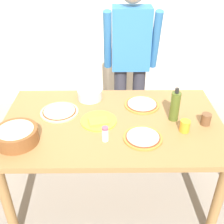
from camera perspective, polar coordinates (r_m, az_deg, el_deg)
ground at (r=2.56m, az=0.01°, el=-16.08°), size 8.00×8.00×0.00m
dining_table at (r=2.10m, az=0.01°, el=-3.97°), size 1.60×0.96×0.76m
person_cook at (r=2.64m, az=3.77°, el=10.70°), size 0.49×0.25×1.62m
pizza_raw_on_board at (r=2.18m, az=-10.58°, el=0.06°), size 0.29×0.29×0.02m
pizza_cooked_on_tray at (r=2.25m, az=6.05°, el=1.52°), size 0.27×0.27×0.02m
pizza_second_cooked at (r=1.89m, az=6.25°, el=-5.14°), size 0.26×0.26×0.02m
plate_with_slice at (r=2.05m, az=-2.70°, el=-1.80°), size 0.26×0.26×0.02m
popcorn_bowl at (r=1.93m, az=-18.79°, el=-4.28°), size 0.28×0.28×0.11m
mixing_bowl_steel at (r=2.32m, az=-4.52°, el=3.61°), size 0.20×0.20×0.08m
olive_oil_bottle at (r=2.06m, az=12.60°, el=1.19°), size 0.07×0.07×0.26m
cup_orange at (r=1.99m, az=14.51°, el=-2.76°), size 0.07×0.07×0.08m
cup_small_brown at (r=2.11m, az=18.45°, el=-1.39°), size 0.07×0.07×0.08m
salt_shaker at (r=1.84m, az=-1.39°, el=-4.44°), size 0.04×0.04×0.11m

